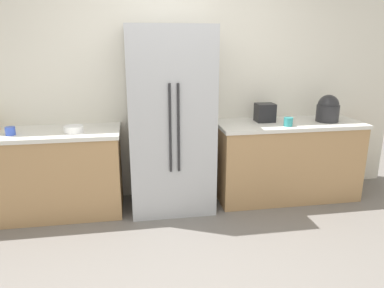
% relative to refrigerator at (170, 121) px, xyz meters
% --- Properties ---
extents(ground_plane, '(10.63, 10.63, 0.00)m').
position_rel_refrigerator_xyz_m(ground_plane, '(0.12, -1.33, -0.95)').
color(ground_plane, slate).
extents(kitchen_back_panel, '(5.31, 0.10, 3.07)m').
position_rel_refrigerator_xyz_m(kitchen_back_panel, '(0.12, 0.40, 0.58)').
color(kitchen_back_panel, silver).
rests_on(kitchen_back_panel, ground_plane).
extents(counter_left, '(1.58, 0.64, 0.88)m').
position_rel_refrigerator_xyz_m(counter_left, '(-1.31, 0.03, -0.51)').
color(counter_left, tan).
rests_on(counter_left, ground_plane).
extents(counter_right, '(1.61, 0.64, 0.88)m').
position_rel_refrigerator_xyz_m(counter_right, '(1.33, 0.03, -0.51)').
color(counter_right, tan).
rests_on(counter_right, ground_plane).
extents(refrigerator, '(0.86, 0.68, 1.90)m').
position_rel_refrigerator_xyz_m(refrigerator, '(0.00, 0.00, 0.00)').
color(refrigerator, '#B2B5BA').
rests_on(refrigerator, ground_plane).
extents(toaster, '(0.20, 0.18, 0.20)m').
position_rel_refrigerator_xyz_m(toaster, '(1.07, 0.11, 0.03)').
color(toaster, black).
rests_on(toaster, counter_right).
extents(rice_cooker, '(0.25, 0.25, 0.30)m').
position_rel_refrigerator_xyz_m(rice_cooker, '(1.76, 0.00, 0.07)').
color(rice_cooker, '#262628').
rests_on(rice_cooker, counter_right).
extents(cup_a, '(0.09, 0.09, 0.09)m').
position_rel_refrigerator_xyz_m(cup_a, '(1.23, -0.15, -0.02)').
color(cup_a, teal).
rests_on(cup_a, counter_right).
extents(cup_b, '(0.09, 0.09, 0.08)m').
position_rel_refrigerator_xyz_m(cup_b, '(-1.54, -0.07, -0.03)').
color(cup_b, blue).
rests_on(cup_b, counter_left).
extents(bowl_a, '(0.19, 0.19, 0.06)m').
position_rel_refrigerator_xyz_m(bowl_a, '(-0.96, -0.06, -0.03)').
color(bowl_a, white).
rests_on(bowl_a, counter_left).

